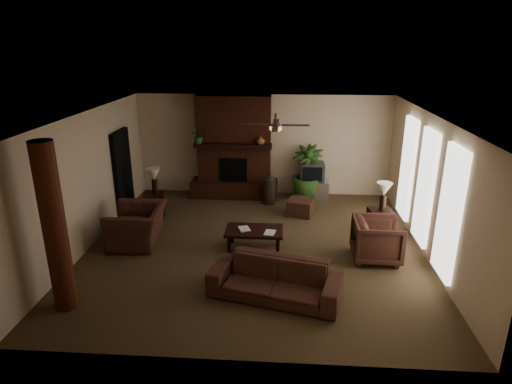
# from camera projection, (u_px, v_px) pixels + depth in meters

# --- Properties ---
(room_shell) EXTENTS (7.00, 7.00, 7.00)m
(room_shell) POSITION_uv_depth(u_px,v_px,m) (255.00, 185.00, 8.81)
(room_shell) COLOR brown
(room_shell) RESTS_ON ground
(fireplace) EXTENTS (2.40, 0.70, 2.80)m
(fireplace) POSITION_uv_depth(u_px,v_px,m) (234.00, 156.00, 11.98)
(fireplace) COLOR #4D2214
(fireplace) RESTS_ON ground
(windows) EXTENTS (0.08, 3.65, 2.35)m
(windows) POSITION_uv_depth(u_px,v_px,m) (425.00, 188.00, 8.79)
(windows) COLOR white
(windows) RESTS_ON ground
(log_column) EXTENTS (0.36, 0.36, 2.80)m
(log_column) POSITION_uv_depth(u_px,v_px,m) (55.00, 229.00, 6.74)
(log_column) COLOR #592616
(log_column) RESTS_ON ground
(doorway) EXTENTS (0.10, 1.00, 2.10)m
(doorway) POSITION_uv_depth(u_px,v_px,m) (123.00, 172.00, 10.85)
(doorway) COLOR black
(doorway) RESTS_ON ground
(ceiling_fan) EXTENTS (1.35, 1.35, 0.37)m
(ceiling_fan) POSITION_uv_depth(u_px,v_px,m) (276.00, 127.00, 8.69)
(ceiling_fan) COLOR #2F1F15
(ceiling_fan) RESTS_ON ceiling
(sofa) EXTENTS (2.31, 1.19, 0.87)m
(sofa) POSITION_uv_depth(u_px,v_px,m) (275.00, 274.00, 7.34)
(sofa) COLOR #4E2D21
(sofa) RESTS_ON ground
(armchair_left) EXTENTS (0.88, 1.30, 1.10)m
(armchair_left) POSITION_uv_depth(u_px,v_px,m) (137.00, 220.00, 9.26)
(armchair_left) COLOR #4E2D21
(armchair_left) RESTS_ON ground
(armchair_right) EXTENTS (0.87, 0.93, 0.94)m
(armchair_right) POSITION_uv_depth(u_px,v_px,m) (377.00, 238.00, 8.59)
(armchair_right) COLOR #4E2D21
(armchair_right) RESTS_ON ground
(coffee_table) EXTENTS (1.20, 0.70, 0.43)m
(coffee_table) POSITION_uv_depth(u_px,v_px,m) (254.00, 232.00, 9.09)
(coffee_table) COLOR black
(coffee_table) RESTS_ON ground
(ottoman) EXTENTS (0.73, 0.73, 0.40)m
(ottoman) POSITION_uv_depth(u_px,v_px,m) (301.00, 207.00, 10.93)
(ottoman) COLOR #4E2D21
(ottoman) RESTS_ON ground
(tv_stand) EXTENTS (0.85, 0.51, 0.50)m
(tv_stand) POSITION_uv_depth(u_px,v_px,m) (313.00, 189.00, 12.07)
(tv_stand) COLOR silver
(tv_stand) RESTS_ON ground
(tv) EXTENTS (0.67, 0.55, 0.52)m
(tv) POSITION_uv_depth(u_px,v_px,m) (312.00, 172.00, 11.89)
(tv) COLOR #39393C
(tv) RESTS_ON tv_stand
(floor_vase) EXTENTS (0.34, 0.34, 0.77)m
(floor_vase) POSITION_uv_depth(u_px,v_px,m) (269.00, 188.00, 11.60)
(floor_vase) COLOR #2F251A
(floor_vase) RESTS_ON ground
(floor_plant) EXTENTS (1.20, 1.66, 0.83)m
(floor_plant) POSITION_uv_depth(u_px,v_px,m) (306.00, 184.00, 11.99)
(floor_plant) COLOR #325723
(floor_plant) RESTS_ON ground
(side_table_left) EXTENTS (0.62, 0.62, 0.55)m
(side_table_left) POSITION_uv_depth(u_px,v_px,m) (154.00, 204.00, 10.94)
(side_table_left) COLOR black
(side_table_left) RESTS_ON ground
(lamp_left) EXTENTS (0.45, 0.45, 0.65)m
(lamp_left) POSITION_uv_depth(u_px,v_px,m) (154.00, 176.00, 10.73)
(lamp_left) COLOR #2F1F15
(lamp_left) RESTS_ON side_table_left
(side_table_right) EXTENTS (0.58, 0.58, 0.55)m
(side_table_right) POSITION_uv_depth(u_px,v_px,m) (380.00, 221.00, 9.89)
(side_table_right) COLOR black
(side_table_right) RESTS_ON ground
(lamp_right) EXTENTS (0.44, 0.44, 0.65)m
(lamp_right) POSITION_uv_depth(u_px,v_px,m) (384.00, 191.00, 9.64)
(lamp_right) COLOR #2F1F15
(lamp_right) RESTS_ON side_table_right
(mantel_plant) EXTENTS (0.46, 0.50, 0.33)m
(mantel_plant) POSITION_uv_depth(u_px,v_px,m) (199.00, 137.00, 11.57)
(mantel_plant) COLOR #325723
(mantel_plant) RESTS_ON fireplace
(mantel_vase) EXTENTS (0.22, 0.23, 0.22)m
(mantel_vase) POSITION_uv_depth(u_px,v_px,m) (261.00, 140.00, 11.47)
(mantel_vase) COLOR #935F3A
(mantel_vase) RESTS_ON fireplace
(book_a) EXTENTS (0.21, 0.10, 0.29)m
(book_a) POSITION_uv_depth(u_px,v_px,m) (239.00, 224.00, 9.00)
(book_a) COLOR #999999
(book_a) RESTS_ON coffee_table
(book_b) EXTENTS (0.21, 0.06, 0.29)m
(book_b) POSITION_uv_depth(u_px,v_px,m) (265.00, 226.00, 8.87)
(book_b) COLOR #999999
(book_b) RESTS_ON coffee_table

